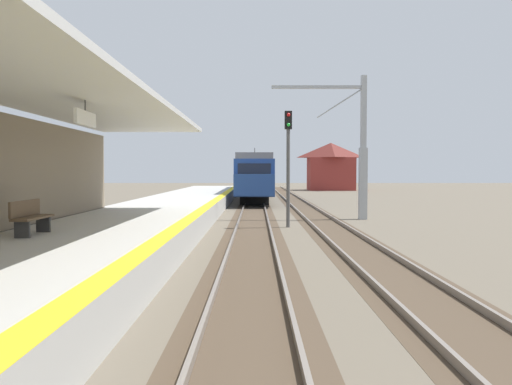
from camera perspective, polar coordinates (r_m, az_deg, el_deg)
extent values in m
cube|color=#B7B5AD|center=(17.26, -15.29, -4.52)|extent=(5.00, 80.00, 0.90)
cube|color=yellow|center=(16.76, -7.85, -3.10)|extent=(0.50, 80.00, 0.01)
cube|color=silver|center=(11.53, -24.20, 11.41)|extent=(4.40, 24.00, 0.16)
cube|color=white|center=(13.16, -18.95, 8.01)|extent=(0.08, 1.40, 0.36)
cylinder|color=#333333|center=(13.20, -18.97, 9.38)|extent=(0.03, 0.03, 0.27)
cube|color=#4C3D2D|center=(20.68, -0.39, -4.54)|extent=(2.34, 120.00, 0.01)
cube|color=slate|center=(20.69, -2.39, -4.32)|extent=(0.08, 120.00, 0.15)
cube|color=slate|center=(20.68, 1.61, -4.32)|extent=(0.08, 120.00, 0.15)
cube|color=#4C3D2D|center=(20.94, 8.98, -4.49)|extent=(2.34, 120.00, 0.01)
cube|color=slate|center=(20.83, 7.02, -4.29)|extent=(0.08, 120.00, 0.15)
cube|color=slate|center=(21.06, 10.93, -4.25)|extent=(0.08, 120.00, 0.15)
cube|color=navy|center=(43.99, -0.21, 1.83)|extent=(2.90, 18.00, 2.70)
cube|color=slate|center=(44.00, -0.21, 3.87)|extent=(2.67, 18.00, 0.44)
cube|color=black|center=(34.97, -0.25, 2.35)|extent=(2.32, 0.06, 1.21)
cube|color=navy|center=(34.20, -0.26, 0.88)|extent=(2.78, 1.60, 1.49)
cube|color=black|center=(44.01, 1.69, 2.36)|extent=(0.04, 15.84, 0.86)
cylinder|color=#333333|center=(47.62, -0.20, 4.57)|extent=(0.06, 0.06, 0.90)
cube|color=black|center=(38.20, -0.23, -0.82)|extent=(2.17, 2.20, 0.72)
cube|color=black|center=(49.88, -0.19, -0.07)|extent=(2.17, 2.20, 0.72)
cylinder|color=#4C4C4C|center=(22.41, 3.63, 1.62)|extent=(0.16, 0.16, 4.40)
cube|color=black|center=(22.52, 3.65, 8.24)|extent=(0.32, 0.24, 0.80)
sphere|color=red|center=(22.41, 3.67, 8.84)|extent=(0.16, 0.16, 0.16)
sphere|color=green|center=(22.36, 3.67, 7.72)|extent=(0.16, 0.16, 0.16)
cube|color=#9EA3A8|center=(26.74, 12.05, 1.00)|extent=(0.40, 0.40, 3.75)
cube|color=#9EA3A8|center=(26.92, 12.12, 9.00)|extent=(0.28, 0.28, 3.75)
cube|color=#9EA3A8|center=(26.70, 7.00, 11.86)|extent=(4.80, 0.16, 0.16)
cylinder|color=#9EA3A8|center=(26.75, 9.58, 10.09)|extent=(2.47, 0.07, 1.60)
cube|color=brown|center=(13.81, -24.14, -2.64)|extent=(0.44, 1.60, 0.06)
cube|color=brown|center=(13.88, -24.91, -1.64)|extent=(0.06, 1.60, 0.40)
cube|color=#333333|center=(13.29, -25.18, -3.80)|extent=(0.36, 0.08, 0.44)
cube|color=#333333|center=(14.38, -23.15, -3.31)|extent=(0.36, 0.08, 0.44)
cube|color=maroon|center=(68.32, 8.47, 2.11)|extent=(6.00, 4.80, 4.40)
pyramid|color=maroon|center=(68.38, 8.48, 4.79)|extent=(6.60, 5.28, 2.00)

